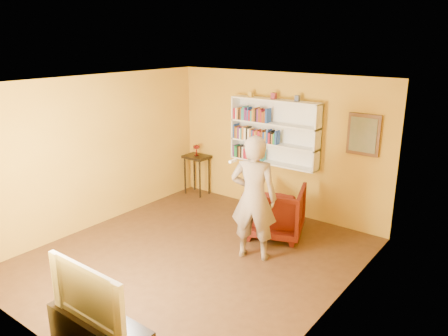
{
  "coord_description": "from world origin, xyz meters",
  "views": [
    {
      "loc": [
        4.09,
        -4.6,
        3.32
      ],
      "look_at": [
        0.03,
        0.75,
        1.29
      ],
      "focal_mm": 35.0,
      "sensor_mm": 36.0,
      "label": 1
    }
  ],
  "objects_px": {
    "ruby_lustre": "(196,148)",
    "armchair": "(275,211)",
    "person": "(254,198)",
    "tv_cabinet": "(100,336)",
    "television": "(96,290)",
    "bookshelf": "(276,132)",
    "console_table": "(197,162)"
  },
  "relations": [
    {
      "from": "console_table",
      "to": "television",
      "type": "distance_m",
      "value": 5.14
    },
    {
      "from": "console_table",
      "to": "ruby_lustre",
      "type": "distance_m",
      "value": 0.32
    },
    {
      "from": "person",
      "to": "television",
      "type": "height_order",
      "value": "person"
    },
    {
      "from": "television",
      "to": "console_table",
      "type": "bearing_deg",
      "value": 118.79
    },
    {
      "from": "television",
      "to": "tv_cabinet",
      "type": "bearing_deg",
      "value": 0.0
    },
    {
      "from": "bookshelf",
      "to": "armchair",
      "type": "height_order",
      "value": "bookshelf"
    },
    {
      "from": "console_table",
      "to": "person",
      "type": "relative_size",
      "value": 0.44
    },
    {
      "from": "television",
      "to": "ruby_lustre",
      "type": "bearing_deg",
      "value": 118.79
    },
    {
      "from": "console_table",
      "to": "ruby_lustre",
      "type": "bearing_deg",
      "value": 126.87
    },
    {
      "from": "armchair",
      "to": "television",
      "type": "xyz_separation_m",
      "value": [
        0.07,
        -3.74,
        0.35
      ]
    },
    {
      "from": "console_table",
      "to": "television",
      "type": "xyz_separation_m",
      "value": [
        2.48,
        -4.5,
        0.08
      ]
    },
    {
      "from": "ruby_lustre",
      "to": "television",
      "type": "height_order",
      "value": "television"
    },
    {
      "from": "bookshelf",
      "to": "console_table",
      "type": "height_order",
      "value": "bookshelf"
    },
    {
      "from": "ruby_lustre",
      "to": "person",
      "type": "height_order",
      "value": "person"
    },
    {
      "from": "person",
      "to": "bookshelf",
      "type": "bearing_deg",
      "value": -89.14
    },
    {
      "from": "ruby_lustre",
      "to": "television",
      "type": "relative_size",
      "value": 0.21
    },
    {
      "from": "bookshelf",
      "to": "armchair",
      "type": "xyz_separation_m",
      "value": [
        0.57,
        -0.92,
        -1.15
      ]
    },
    {
      "from": "person",
      "to": "television",
      "type": "distance_m",
      "value": 2.85
    },
    {
      "from": "ruby_lustre",
      "to": "armchair",
      "type": "height_order",
      "value": "ruby_lustre"
    },
    {
      "from": "bookshelf",
      "to": "tv_cabinet",
      "type": "height_order",
      "value": "bookshelf"
    },
    {
      "from": "bookshelf",
      "to": "ruby_lustre",
      "type": "height_order",
      "value": "bookshelf"
    },
    {
      "from": "console_table",
      "to": "armchair",
      "type": "height_order",
      "value": "armchair"
    },
    {
      "from": "person",
      "to": "tv_cabinet",
      "type": "bearing_deg",
      "value": 67.72
    },
    {
      "from": "ruby_lustre",
      "to": "tv_cabinet",
      "type": "distance_m",
      "value": 5.2
    },
    {
      "from": "armchair",
      "to": "console_table",
      "type": "bearing_deg",
      "value": -37.91
    },
    {
      "from": "bookshelf",
      "to": "person",
      "type": "xyz_separation_m",
      "value": [
        0.72,
        -1.82,
        -0.62
      ]
    },
    {
      "from": "television",
      "to": "armchair",
      "type": "bearing_deg",
      "value": 90.96
    },
    {
      "from": "person",
      "to": "tv_cabinet",
      "type": "xyz_separation_m",
      "value": [
        -0.08,
        -2.84,
        -0.74
      ]
    },
    {
      "from": "console_table",
      "to": "tv_cabinet",
      "type": "xyz_separation_m",
      "value": [
        2.48,
        -4.5,
        -0.48
      ]
    },
    {
      "from": "ruby_lustre",
      "to": "armchair",
      "type": "distance_m",
      "value": 2.6
    },
    {
      "from": "ruby_lustre",
      "to": "console_table",
      "type": "bearing_deg",
      "value": -53.13
    },
    {
      "from": "bookshelf",
      "to": "television",
      "type": "height_order",
      "value": "bookshelf"
    }
  ]
}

